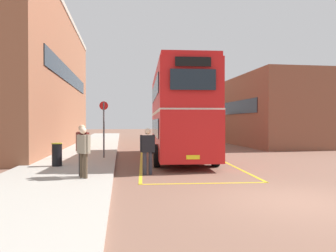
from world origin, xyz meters
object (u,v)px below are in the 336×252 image
Objects in this scene: single_deck_bus at (178,125)px; litter_bin at (57,154)px; pedestrian_boarding at (148,148)px; pedestrian_waiting_far at (82,146)px; bus_stop_sign at (104,124)px; pedestrian_waiting_near at (83,149)px; double_decker_bus at (179,112)px.

litter_bin is at bearing -111.88° from single_deck_bus.
pedestrian_boarding is 2.45m from pedestrian_waiting_far.
single_deck_bus is 10.19× the size of litter_bin.
bus_stop_sign is (-7.37, -19.79, 0.23)m from single_deck_bus.
pedestrian_waiting_near is 0.95× the size of pedestrian_waiting_far.
double_decker_bus reaches higher than pedestrian_boarding.
double_decker_bus reaches higher than pedestrian_waiting_far.
double_decker_bus reaches higher than pedestrian_waiting_near.
single_deck_bus is 26.75m from pedestrian_waiting_far.
pedestrian_waiting_far is (-0.06, 0.28, 0.06)m from pedestrian_waiting_near.
litter_bin is 0.33× the size of bus_stop_sign.
pedestrian_waiting_near is at bearing -93.18° from bus_stop_sign.
single_deck_bus is (3.44, 19.68, -0.87)m from double_decker_bus.
pedestrian_waiting_near reaches higher than litter_bin.
pedestrian_waiting_near is at bearing -151.53° from pedestrian_boarding.
double_decker_bus is 7.45m from pedestrian_waiting_far.
bus_stop_sign is at bearing -110.44° from single_deck_bus.
bus_stop_sign is at bearing 86.04° from pedestrian_waiting_far.
pedestrian_waiting_far is at bearing -64.29° from litter_bin.
litter_bin is (-1.43, 3.11, -0.48)m from pedestrian_waiting_near.
pedestrian_boarding is at bearing -27.85° from litter_bin.
pedestrian_waiting_near is (-7.71, -25.86, -0.54)m from single_deck_bus.
bus_stop_sign is at bearing 59.23° from litter_bin.
single_deck_bus is at bearing 69.56° from bus_stop_sign.
single_deck_bus is at bearing 73.10° from pedestrian_waiting_far.
pedestrian_boarding is at bearing -102.59° from single_deck_bus.
single_deck_bus is at bearing 73.40° from pedestrian_waiting_near.
pedestrian_waiting_far is at bearing -126.31° from double_decker_bus.
pedestrian_waiting_far is 0.60× the size of bus_stop_sign.
single_deck_bus is 21.12m from bus_stop_sign.
litter_bin is at bearing 115.71° from pedestrian_waiting_far.
pedestrian_waiting_near is at bearing -124.67° from double_decker_bus.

